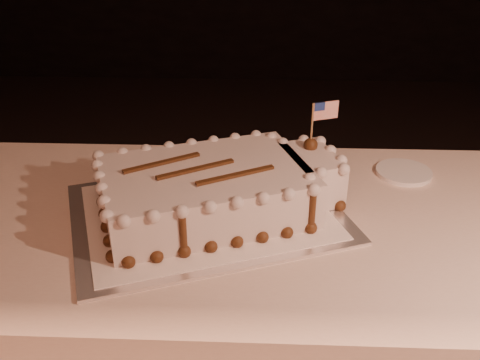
{
  "coord_description": "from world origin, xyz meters",
  "views": [
    {
      "loc": [
        -0.14,
        -0.47,
        1.43
      ],
      "look_at": [
        -0.19,
        0.61,
        0.85
      ],
      "focal_mm": 40.0,
      "sensor_mm": 36.0,
      "label": 1
    }
  ],
  "objects_px": {
    "banquet_table": "(310,336)",
    "side_plate": "(404,172)",
    "cake_board": "(207,213)",
    "sheet_cake": "(219,188)"
  },
  "relations": [
    {
      "from": "sheet_cake",
      "to": "banquet_table",
      "type": "bearing_deg",
      "value": -5.23
    },
    {
      "from": "banquet_table",
      "to": "cake_board",
      "type": "xyz_separation_m",
      "value": [
        -0.27,
        0.01,
        0.38
      ]
    },
    {
      "from": "side_plate",
      "to": "sheet_cake",
      "type": "bearing_deg",
      "value": -156.07
    },
    {
      "from": "banquet_table",
      "to": "cake_board",
      "type": "relative_size",
      "value": 3.84
    },
    {
      "from": "cake_board",
      "to": "sheet_cake",
      "type": "distance_m",
      "value": 0.07
    },
    {
      "from": "banquet_table",
      "to": "sheet_cake",
      "type": "xyz_separation_m",
      "value": [
        -0.24,
        0.02,
        0.44
      ]
    },
    {
      "from": "banquet_table",
      "to": "side_plate",
      "type": "distance_m",
      "value": 0.51
    },
    {
      "from": "cake_board",
      "to": "sheet_cake",
      "type": "xyz_separation_m",
      "value": [
        0.03,
        0.01,
        0.06
      ]
    },
    {
      "from": "banquet_table",
      "to": "cake_board",
      "type": "distance_m",
      "value": 0.46
    },
    {
      "from": "banquet_table",
      "to": "side_plate",
      "type": "xyz_separation_m",
      "value": [
        0.25,
        0.24,
        0.38
      ]
    }
  ]
}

